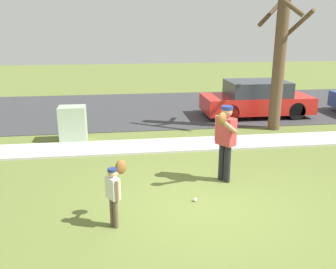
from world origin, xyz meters
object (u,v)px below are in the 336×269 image
at_px(person_adult, 225,136).
at_px(utility_cabinet, 73,124).
at_px(baseball, 195,200).
at_px(parked_hatchback_red, 256,99).
at_px(person_child, 115,186).
at_px(street_tree_near, 281,46).

relative_size(person_adult, utility_cabinet, 1.60).
bearing_deg(baseball, utility_cabinet, 123.01).
height_order(person_adult, parked_hatchback_red, person_adult).
distance_m(person_adult, person_child, 2.79).
relative_size(baseball, parked_hatchback_red, 0.02).
bearing_deg(utility_cabinet, person_adult, -43.65).
distance_m(street_tree_near, parked_hatchback_red, 2.72).
bearing_deg(baseball, person_adult, 46.60).
distance_m(baseball, parked_hatchback_red, 7.56).
bearing_deg(street_tree_near, person_child, -133.87).
bearing_deg(person_child, utility_cabinet, 70.58).
distance_m(person_child, street_tree_near, 7.74).
xyz_separation_m(person_child, baseball, (1.52, 0.64, -0.68)).
relative_size(person_child, baseball, 14.85).
relative_size(baseball, street_tree_near, 0.01).
xyz_separation_m(person_child, utility_cabinet, (-1.27, 4.93, -0.19)).
xyz_separation_m(person_adult, street_tree_near, (2.85, 3.89, 1.64)).
relative_size(person_adult, parked_hatchback_red, 0.42).
height_order(baseball, utility_cabinet, utility_cabinet).
bearing_deg(person_adult, parked_hatchback_red, -150.79).
bearing_deg(person_adult, street_tree_near, -160.06).
relative_size(utility_cabinet, street_tree_near, 0.21).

